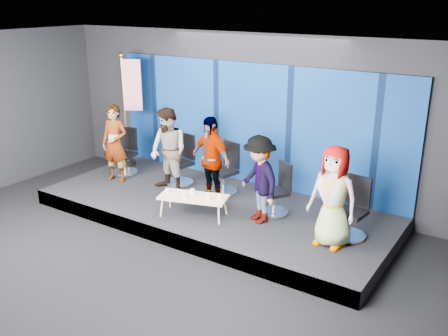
# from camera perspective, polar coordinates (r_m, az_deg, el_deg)

# --- Properties ---
(ground) EXTENTS (10.00, 10.00, 0.00)m
(ground) POSITION_cam_1_polar(r_m,az_deg,el_deg) (8.36, -11.09, -11.45)
(ground) COLOR black
(ground) RESTS_ON ground
(room_walls) EXTENTS (10.02, 8.02, 3.51)m
(room_walls) POSITION_cam_1_polar(r_m,az_deg,el_deg) (7.45, -12.28, 4.90)
(room_walls) COLOR black
(room_walls) RESTS_ON ground
(riser) EXTENTS (7.00, 3.00, 0.30)m
(riser) POSITION_cam_1_polar(r_m,az_deg,el_deg) (10.00, -1.17, -4.78)
(riser) COLOR black
(riser) RESTS_ON ground
(backdrop) EXTENTS (7.00, 0.08, 2.60)m
(backdrop) POSITION_cam_1_polar(r_m,az_deg,el_deg) (10.70, 3.19, 5.00)
(backdrop) COLOR #061F4F
(backdrop) RESTS_ON riser
(chair_a) EXTENTS (0.69, 0.69, 1.05)m
(chair_a) POSITION_cam_1_polar(r_m,az_deg,el_deg) (11.71, -11.18, 1.06)
(chair_a) COLOR silver
(chair_a) RESTS_ON riser
(panelist_a) EXTENTS (0.68, 0.51, 1.70)m
(panelist_a) POSITION_cam_1_polar(r_m,az_deg,el_deg) (11.13, -12.37, 2.74)
(panelist_a) COLOR black
(panelist_a) RESTS_ON riser
(chair_b) EXTENTS (0.73, 0.73, 1.09)m
(chair_b) POSITION_cam_1_polar(r_m,az_deg,el_deg) (10.87, -4.89, 0.03)
(chair_b) COLOR silver
(chair_b) RESTS_ON riser
(panelist_b) EXTENTS (0.98, 0.83, 1.77)m
(panelist_b) POSITION_cam_1_polar(r_m,az_deg,el_deg) (10.30, -6.35, 1.96)
(panelist_b) COLOR black
(panelist_b) RESTS_ON riser
(chair_c) EXTENTS (0.72, 0.72, 1.06)m
(chair_c) POSITION_cam_1_polar(r_m,az_deg,el_deg) (10.36, 0.13, -0.95)
(chair_c) COLOR silver
(chair_c) RESTS_ON riser
(panelist_c) EXTENTS (1.08, 0.64, 1.72)m
(panelist_c) POSITION_cam_1_polar(r_m,az_deg,el_deg) (9.80, -1.55, 1.03)
(panelist_c) COLOR black
(panelist_c) RESTS_ON riser
(chair_d) EXTENTS (0.77, 0.77, 1.00)m
(chair_d) POSITION_cam_1_polar(r_m,az_deg,el_deg) (9.41, 6.03, -3.32)
(chair_d) COLOR silver
(chair_d) RESTS_ON riser
(panelist_d) EXTENTS (1.20, 1.06, 1.61)m
(panelist_d) POSITION_cam_1_polar(r_m,az_deg,el_deg) (8.89, 4.03, -1.33)
(panelist_d) COLOR black
(panelist_d) RESTS_ON riser
(chair_e) EXTENTS (0.66, 0.66, 1.05)m
(chair_e) POSITION_cam_1_polar(r_m,az_deg,el_deg) (8.75, 14.37, -5.51)
(chair_e) COLOR silver
(chair_e) RESTS_ON riser
(panelist_e) EXTENTS (0.89, 0.64, 1.70)m
(panelist_e) POSITION_cam_1_polar(r_m,az_deg,el_deg) (8.19, 12.39, -3.23)
(panelist_e) COLOR black
(panelist_e) RESTS_ON riser
(coffee_table) EXTENTS (1.37, 0.88, 0.39)m
(coffee_table) POSITION_cam_1_polar(r_m,az_deg,el_deg) (9.27, -3.52, -3.41)
(coffee_table) COLOR tan
(coffee_table) RESTS_ON riser
(mug_a) EXTENTS (0.07, 0.07, 0.08)m
(mug_a) POSITION_cam_1_polar(r_m,az_deg,el_deg) (9.45, -6.47, -2.57)
(mug_a) COLOR silver
(mug_a) RESTS_ON coffee_table
(mug_b) EXTENTS (0.08, 0.08, 0.09)m
(mug_b) POSITION_cam_1_polar(r_m,az_deg,el_deg) (9.18, -4.56, -3.14)
(mug_b) COLOR silver
(mug_b) RESTS_ON coffee_table
(mug_c) EXTENTS (0.08, 0.08, 0.10)m
(mug_c) POSITION_cam_1_polar(r_m,az_deg,el_deg) (9.33, -3.65, -2.72)
(mug_c) COLOR silver
(mug_c) RESTS_ON coffee_table
(mug_d) EXTENTS (0.07, 0.07, 0.09)m
(mug_d) POSITION_cam_1_polar(r_m,az_deg,el_deg) (9.11, -1.81, -3.28)
(mug_d) COLOR silver
(mug_d) RESTS_ON coffee_table
(mug_e) EXTENTS (0.07, 0.07, 0.09)m
(mug_e) POSITION_cam_1_polar(r_m,az_deg,el_deg) (9.10, -0.49, -3.29)
(mug_e) COLOR silver
(mug_e) RESTS_ON coffee_table
(flag_stand) EXTENTS (0.59, 0.40, 2.69)m
(flag_stand) POSITION_cam_1_polar(r_m,az_deg,el_deg) (11.93, -10.68, 6.79)
(flag_stand) COLOR black
(flag_stand) RESTS_ON riser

